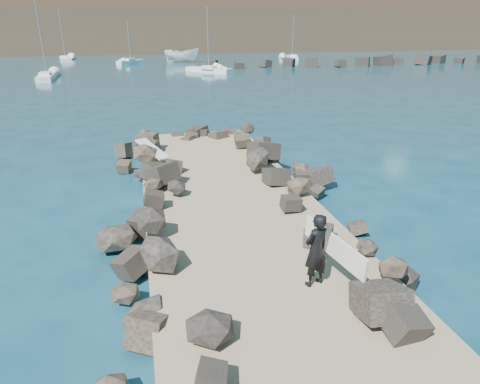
{
  "coord_description": "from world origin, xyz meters",
  "views": [
    {
      "loc": [
        -2.86,
        -13.25,
        6.44
      ],
      "look_at": [
        0.0,
        -1.0,
        1.5
      ],
      "focal_mm": 32.0,
      "sensor_mm": 36.0,
      "label": 1
    }
  ],
  "objects_px": {
    "surfboard_resting": "(152,151)",
    "surfer_with_board": "(319,250)",
    "boat_imported": "(182,55)",
    "sailboat_c": "(209,70)"
  },
  "relations": [
    {
      "from": "surfboard_resting",
      "to": "surfer_with_board",
      "type": "distance_m",
      "value": 11.6
    },
    {
      "from": "surfer_with_board",
      "to": "sailboat_c",
      "type": "bearing_deg",
      "value": 83.48
    },
    {
      "from": "sailboat_c",
      "to": "boat_imported",
      "type": "bearing_deg",
      "value": 96.03
    },
    {
      "from": "boat_imported",
      "to": "sailboat_c",
      "type": "height_order",
      "value": "sailboat_c"
    },
    {
      "from": "surfer_with_board",
      "to": "sailboat_c",
      "type": "distance_m",
      "value": 54.98
    },
    {
      "from": "surfboard_resting",
      "to": "surfer_with_board",
      "type": "xyz_separation_m",
      "value": [
        3.42,
        -11.08,
        0.49
      ]
    },
    {
      "from": "surfboard_resting",
      "to": "surfer_with_board",
      "type": "bearing_deg",
      "value": -100.72
    },
    {
      "from": "sailboat_c",
      "to": "surfboard_resting",
      "type": "bearing_deg",
      "value": -102.52
    },
    {
      "from": "boat_imported",
      "to": "sailboat_c",
      "type": "bearing_deg",
      "value": -161.74
    },
    {
      "from": "boat_imported",
      "to": "surfer_with_board",
      "type": "distance_m",
      "value": 73.18
    }
  ]
}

